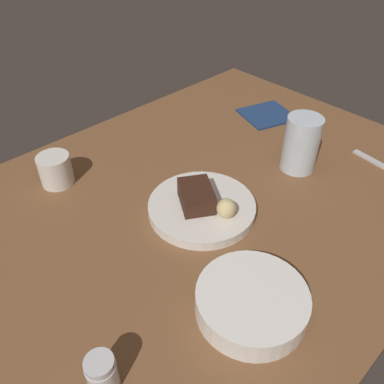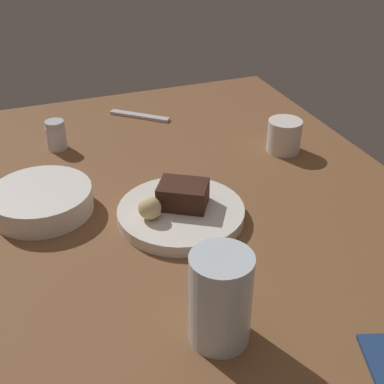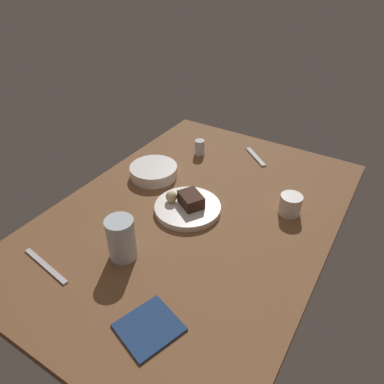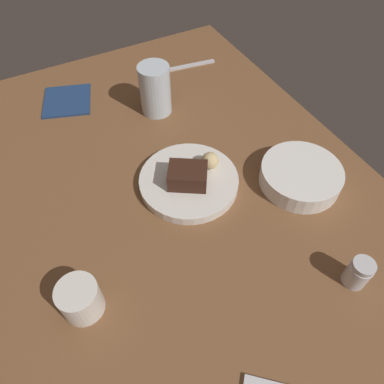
{
  "view_description": "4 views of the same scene",
  "coord_description": "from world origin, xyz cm",
  "px_view_note": "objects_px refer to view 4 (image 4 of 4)",
  "views": [
    {
      "loc": [
        42.91,
        44.46,
        57.48
      ],
      "look_at": [
        -0.13,
        -0.44,
        6.23
      ],
      "focal_mm": 37.27,
      "sensor_mm": 36.0,
      "label": 1
    },
    {
      "loc": [
        -70.13,
        27.16,
        54.45
      ],
      "look_at": [
        0.21,
        0.47,
        7.73
      ],
      "focal_mm": 49.29,
      "sensor_mm": 36.0,
      "label": 2
    },
    {
      "loc": [
        -77.56,
        -47.07,
        76.51
      ],
      "look_at": [
        4.72,
        3.77,
        7.13
      ],
      "focal_mm": 33.52,
      "sensor_mm": 36.0,
      "label": 3
    },
    {
      "loc": [
        45.71,
        -20.85,
        64.56
      ],
      "look_at": [
        3.67,
        1.39,
        5.02
      ],
      "focal_mm": 33.96,
      "sensor_mm": 36.0,
      "label": 4
    }
  ],
  "objects_px": {
    "salt_shaker": "(358,273)",
    "folded_napkin": "(67,101)",
    "water_glass": "(155,90)",
    "dessert_plate": "(189,182)",
    "chocolate_cake_slice": "(188,176)",
    "butter_knife": "(184,67)",
    "side_bowl": "(301,176)",
    "coffee_cup": "(80,299)",
    "bread_roll": "(210,161)"
  },
  "relations": [
    {
      "from": "coffee_cup",
      "to": "side_bowl",
      "type": "bearing_deg",
      "value": 96.01
    },
    {
      "from": "chocolate_cake_slice",
      "to": "bread_roll",
      "type": "height_order",
      "value": "chocolate_cake_slice"
    },
    {
      "from": "bread_roll",
      "to": "side_bowl",
      "type": "relative_size",
      "value": 0.22
    },
    {
      "from": "water_glass",
      "to": "folded_napkin",
      "type": "relative_size",
      "value": 0.98
    },
    {
      "from": "side_bowl",
      "to": "water_glass",
      "type": "bearing_deg",
      "value": -155.16
    },
    {
      "from": "chocolate_cake_slice",
      "to": "water_glass",
      "type": "height_order",
      "value": "water_glass"
    },
    {
      "from": "side_bowl",
      "to": "butter_knife",
      "type": "height_order",
      "value": "side_bowl"
    },
    {
      "from": "side_bowl",
      "to": "butter_knife",
      "type": "relative_size",
      "value": 0.92
    },
    {
      "from": "salt_shaker",
      "to": "water_glass",
      "type": "bearing_deg",
      "value": -169.45
    },
    {
      "from": "folded_napkin",
      "to": "dessert_plate",
      "type": "bearing_deg",
      "value": 20.58
    },
    {
      "from": "dessert_plate",
      "to": "chocolate_cake_slice",
      "type": "xyz_separation_m",
      "value": [
        0.01,
        -0.01,
        0.03
      ]
    },
    {
      "from": "chocolate_cake_slice",
      "to": "bread_roll",
      "type": "distance_m",
      "value": 0.07
    },
    {
      "from": "side_bowl",
      "to": "coffee_cup",
      "type": "distance_m",
      "value": 0.51
    },
    {
      "from": "salt_shaker",
      "to": "folded_napkin",
      "type": "height_order",
      "value": "salt_shaker"
    },
    {
      "from": "water_glass",
      "to": "butter_knife",
      "type": "height_order",
      "value": "water_glass"
    },
    {
      "from": "bread_roll",
      "to": "side_bowl",
      "type": "height_order",
      "value": "bread_roll"
    },
    {
      "from": "folded_napkin",
      "to": "side_bowl",
      "type": "bearing_deg",
      "value": 35.64
    },
    {
      "from": "folded_napkin",
      "to": "bread_roll",
      "type": "bearing_deg",
      "value": 27.78
    },
    {
      "from": "bread_roll",
      "to": "chocolate_cake_slice",
      "type": "bearing_deg",
      "value": -74.77
    },
    {
      "from": "water_glass",
      "to": "coffee_cup",
      "type": "relative_size",
      "value": 1.82
    },
    {
      "from": "bread_roll",
      "to": "folded_napkin",
      "type": "xyz_separation_m",
      "value": [
        -0.4,
        -0.21,
        -0.04
      ]
    },
    {
      "from": "side_bowl",
      "to": "butter_knife",
      "type": "bearing_deg",
      "value": -177.95
    },
    {
      "from": "water_glass",
      "to": "folded_napkin",
      "type": "bearing_deg",
      "value": -126.16
    },
    {
      "from": "bread_roll",
      "to": "coffee_cup",
      "type": "distance_m",
      "value": 0.38
    },
    {
      "from": "side_bowl",
      "to": "folded_napkin",
      "type": "relative_size",
      "value": 1.34
    },
    {
      "from": "bread_roll",
      "to": "salt_shaker",
      "type": "relative_size",
      "value": 0.61
    },
    {
      "from": "salt_shaker",
      "to": "bread_roll",
      "type": "bearing_deg",
      "value": -163.98
    },
    {
      "from": "dessert_plate",
      "to": "coffee_cup",
      "type": "xyz_separation_m",
      "value": [
        0.16,
        -0.29,
        0.02
      ]
    },
    {
      "from": "dessert_plate",
      "to": "side_bowl",
      "type": "bearing_deg",
      "value": 64.14
    },
    {
      "from": "water_glass",
      "to": "dessert_plate",
      "type": "bearing_deg",
      "value": -9.29
    },
    {
      "from": "salt_shaker",
      "to": "coffee_cup",
      "type": "relative_size",
      "value": 0.89
    },
    {
      "from": "side_bowl",
      "to": "folded_napkin",
      "type": "height_order",
      "value": "side_bowl"
    },
    {
      "from": "butter_knife",
      "to": "chocolate_cake_slice",
      "type": "bearing_deg",
      "value": -107.99
    },
    {
      "from": "chocolate_cake_slice",
      "to": "salt_shaker",
      "type": "distance_m",
      "value": 0.37
    },
    {
      "from": "dessert_plate",
      "to": "folded_napkin",
      "type": "bearing_deg",
      "value": -159.42
    },
    {
      "from": "dessert_plate",
      "to": "water_glass",
      "type": "xyz_separation_m",
      "value": [
        -0.27,
        0.04,
        0.05
      ]
    },
    {
      "from": "water_glass",
      "to": "butter_knife",
      "type": "bearing_deg",
      "value": 132.78
    },
    {
      "from": "chocolate_cake_slice",
      "to": "salt_shaker",
      "type": "relative_size",
      "value": 1.29
    },
    {
      "from": "folded_napkin",
      "to": "chocolate_cake_slice",
      "type": "bearing_deg",
      "value": 19.45
    },
    {
      "from": "dessert_plate",
      "to": "chocolate_cake_slice",
      "type": "distance_m",
      "value": 0.03
    },
    {
      "from": "butter_knife",
      "to": "folded_napkin",
      "type": "distance_m",
      "value": 0.36
    },
    {
      "from": "dessert_plate",
      "to": "salt_shaker",
      "type": "height_order",
      "value": "salt_shaker"
    },
    {
      "from": "salt_shaker",
      "to": "coffee_cup",
      "type": "distance_m",
      "value": 0.48
    },
    {
      "from": "dessert_plate",
      "to": "water_glass",
      "type": "distance_m",
      "value": 0.28
    },
    {
      "from": "dessert_plate",
      "to": "side_bowl",
      "type": "relative_size",
      "value": 1.23
    },
    {
      "from": "bread_roll",
      "to": "side_bowl",
      "type": "xyz_separation_m",
      "value": [
        0.12,
        0.16,
        -0.02
      ]
    },
    {
      "from": "chocolate_cake_slice",
      "to": "side_bowl",
      "type": "xyz_separation_m",
      "value": [
        0.1,
        0.23,
        -0.02
      ]
    },
    {
      "from": "water_glass",
      "to": "side_bowl",
      "type": "xyz_separation_m",
      "value": [
        0.38,
        0.17,
        -0.04
      ]
    },
    {
      "from": "chocolate_cake_slice",
      "to": "butter_knife",
      "type": "distance_m",
      "value": 0.47
    },
    {
      "from": "dessert_plate",
      "to": "coffee_cup",
      "type": "bearing_deg",
      "value": -61.09
    }
  ]
}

